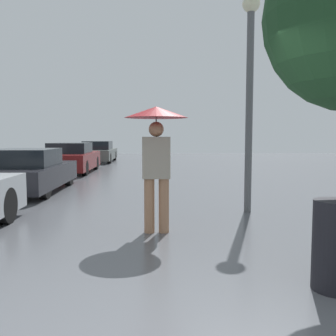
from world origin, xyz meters
name	(u,v)px	position (x,y,z in m)	size (l,w,h in m)	color
pedestrian	(156,138)	(0.11, 3.47, 1.48)	(0.98, 0.98, 1.97)	#9E7051
parked_car_second	(27,172)	(-3.37, 7.89, 0.55)	(1.81, 4.05, 1.17)	black
parked_car_third	(71,158)	(-3.37, 13.31, 0.58)	(1.76, 4.25, 1.23)	maroon
parked_car_farthest	(98,152)	(-3.19, 19.55, 0.56)	(1.75, 4.36, 1.21)	#4C514C
street_lamp	(250,76)	(1.95, 5.02, 2.68)	(0.34, 0.34, 4.22)	#515456
trash_bin	(336,245)	(1.87, 1.20, 0.45)	(0.46, 0.46, 0.89)	black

